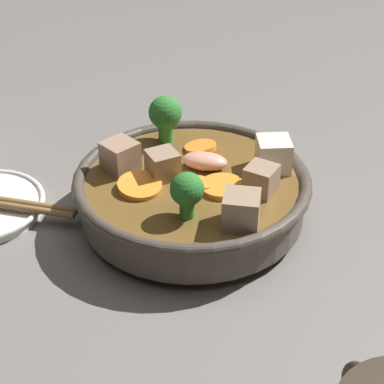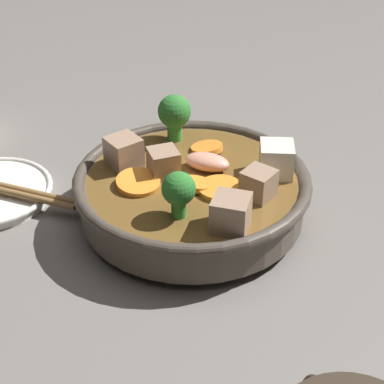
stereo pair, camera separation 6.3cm
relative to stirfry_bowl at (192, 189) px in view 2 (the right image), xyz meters
name	(u,v)px [view 2 (the right image)]	position (x,y,z in m)	size (l,w,h in m)	color
ground_plane	(192,219)	(0.00, 0.00, -0.04)	(3.00, 3.00, 0.00)	slate
stirfry_bowl	(192,189)	(0.00, 0.00, 0.00)	(0.23, 0.23, 0.10)	#51473D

